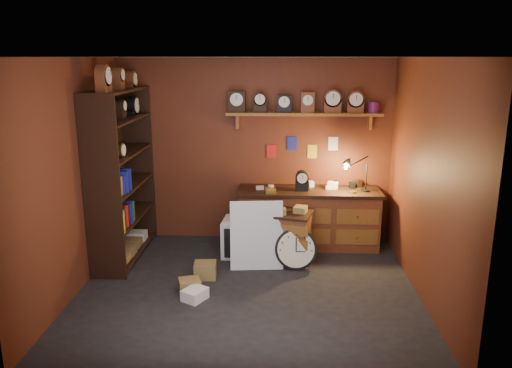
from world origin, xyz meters
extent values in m
plane|color=black|center=(0.00, 0.00, 0.00)|extent=(4.00, 4.00, 0.00)
cube|color=#612A17|center=(0.00, 1.80, 1.35)|extent=(4.00, 0.02, 2.70)
cube|color=#612A17|center=(0.00, -1.80, 1.35)|extent=(4.00, 0.02, 2.70)
cube|color=#612A17|center=(-2.00, 0.00, 1.35)|extent=(0.02, 3.60, 2.70)
cube|color=#612A17|center=(2.00, 0.00, 1.35)|extent=(0.02, 3.60, 2.70)
cube|color=beige|center=(0.00, 0.00, 2.70)|extent=(4.00, 3.60, 0.02)
cube|color=#955920|center=(0.70, 1.65, 1.92)|extent=(2.20, 0.30, 0.04)
cube|color=#955920|center=(-0.25, 1.72, 1.80)|extent=(0.04, 0.16, 0.20)
cube|color=#955920|center=(1.65, 1.72, 1.80)|extent=(0.04, 0.16, 0.20)
cylinder|color=#B21419|center=(1.68, 1.65, 2.02)|extent=(0.16, 0.16, 0.15)
cube|color=red|center=(0.15, 1.79, 1.35)|extent=(0.14, 0.01, 0.20)
cube|color=navy|center=(0.45, 1.79, 1.47)|extent=(0.14, 0.01, 0.20)
cube|color=gold|center=(0.75, 1.79, 1.35)|extent=(0.14, 0.01, 0.20)
cube|color=silver|center=(1.05, 1.79, 1.47)|extent=(0.14, 0.01, 0.20)
cube|color=black|center=(-1.98, 0.98, 1.15)|extent=(0.03, 1.60, 2.30)
cube|color=black|center=(-1.75, 0.20, 1.15)|extent=(0.45, 0.03, 2.30)
cube|color=black|center=(-1.75, 1.76, 1.15)|extent=(0.45, 0.03, 2.30)
cube|color=black|center=(-1.75, 0.98, 0.05)|extent=(0.43, 1.54, 0.03)
cube|color=black|center=(-1.75, 0.98, 0.55)|extent=(0.43, 1.54, 0.03)
cube|color=black|center=(-1.75, 0.98, 1.00)|extent=(0.43, 1.54, 0.03)
cube|color=black|center=(-1.75, 0.98, 1.45)|extent=(0.43, 1.54, 0.03)
cube|color=black|center=(-1.75, 0.98, 1.90)|extent=(0.43, 1.54, 0.03)
cube|color=black|center=(-1.75, 0.98, 2.28)|extent=(0.43, 1.54, 0.03)
cube|color=brown|center=(0.80, 1.48, 0.40)|extent=(1.99, 0.60, 0.80)
cube|color=black|center=(0.80, 1.48, 0.82)|extent=(2.05, 0.66, 0.05)
cube|color=#955920|center=(0.80, 1.18, 0.40)|extent=(1.91, 0.02, 0.52)
cylinder|color=black|center=(1.59, 1.43, 0.86)|extent=(0.12, 0.12, 0.02)
cylinder|color=black|center=(1.59, 1.43, 1.05)|extent=(0.02, 0.02, 0.38)
cylinder|color=black|center=(1.47, 1.40, 1.29)|extent=(0.27, 0.09, 0.14)
cone|color=black|center=(1.33, 1.37, 1.25)|extent=(0.18, 0.14, 0.18)
cube|color=brown|center=(0.50, 0.90, 0.33)|extent=(0.66, 0.59, 0.65)
cube|color=black|center=(0.50, 0.90, 0.67)|extent=(0.71, 0.64, 0.03)
cube|color=#955920|center=(0.50, 0.67, 0.33)|extent=(0.49, 0.14, 0.56)
cylinder|color=black|center=(0.59, 0.64, 0.27)|extent=(0.55, 0.17, 0.55)
cylinder|color=#F8F0C6|center=(0.59, 0.61, 0.28)|extent=(0.48, 0.11, 0.47)
cube|color=black|center=(0.59, 0.60, 0.35)|extent=(0.01, 0.04, 0.18)
cube|color=black|center=(0.65, 0.60, 0.25)|extent=(0.12, 0.01, 0.01)
cube|color=silver|center=(0.08, 0.65, 0.00)|extent=(0.70, 0.25, 0.91)
cube|color=silver|center=(-0.16, 1.08, 0.26)|extent=(0.52, 0.52, 0.51)
cube|color=black|center=(-0.16, 0.83, 0.26)|extent=(0.42, 0.05, 0.41)
cube|color=olive|center=(-0.69, -0.09, 0.08)|extent=(0.30, 0.28, 0.15)
cube|color=white|center=(-0.59, -0.30, 0.07)|extent=(0.32, 0.34, 0.13)
cube|color=olive|center=(-0.56, 0.29, 0.10)|extent=(0.28, 0.24, 0.20)
camera|label=1|loc=(0.35, -5.47, 2.70)|focal=35.00mm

